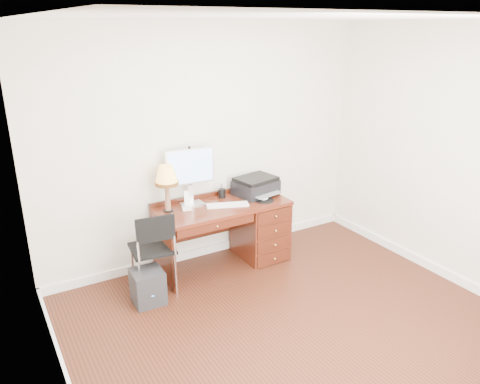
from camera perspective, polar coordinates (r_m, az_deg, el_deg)
ground at (r=4.57m, az=6.67°, el=-15.95°), size 4.00×4.00×0.00m
room_shell at (r=4.97m, az=2.26°, el=-11.89°), size 4.00×4.00×4.00m
desk at (r=5.53m, az=0.83°, el=-4.17°), size 1.50×0.67×0.75m
monitor at (r=5.17m, az=-6.11°, el=2.73°), size 0.56×0.20×0.64m
keyboard at (r=5.22m, az=-1.53°, el=-1.58°), size 0.49×0.29×0.02m
mouse_pad at (r=5.37m, az=2.97°, el=-0.93°), size 0.22×0.22×0.04m
printer at (r=5.54m, az=1.93°, el=0.75°), size 0.54×0.45×0.21m
leg_lamp at (r=4.99m, az=-8.95°, el=1.67°), size 0.25×0.25×0.51m
phone at (r=5.12m, az=-6.52°, el=-1.47°), size 0.12×0.12×0.21m
pen_cup at (r=5.45m, az=-2.23°, el=-0.14°), size 0.09×0.09×0.11m
chair at (r=4.84m, az=-10.41°, el=-6.35°), size 0.47×0.48×0.91m
equipment_box at (r=4.88m, az=-11.17°, el=-11.24°), size 0.31×0.31×0.35m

